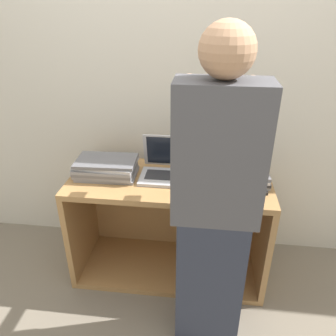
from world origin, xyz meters
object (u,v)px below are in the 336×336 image
object	(u,v)px
laptop_open	(170,169)
laptop_stack_left	(106,168)
laptop_stack_right	(236,176)
person	(215,210)

from	to	relation	value
laptop_open	laptop_stack_left	world-z (taller)	laptop_open
laptop_stack_left	laptop_stack_right	bearing A→B (deg)	0.06
laptop_open	laptop_stack_left	xyz separation A→B (m)	(-0.40, -0.05, 0.01)
person	laptop_open	bearing A→B (deg)	117.75
laptop_stack_left	person	bearing A→B (deg)	-34.68
laptop_stack_left	person	world-z (taller)	person
laptop_open	laptop_stack_right	bearing A→B (deg)	-6.44
laptop_open	laptop_stack_left	size ratio (longest dim) A/B	0.96
laptop_stack_left	person	size ratio (longest dim) A/B	0.23
laptop_stack_left	laptop_stack_right	xyz separation A→B (m)	(0.80, 0.00, -0.01)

